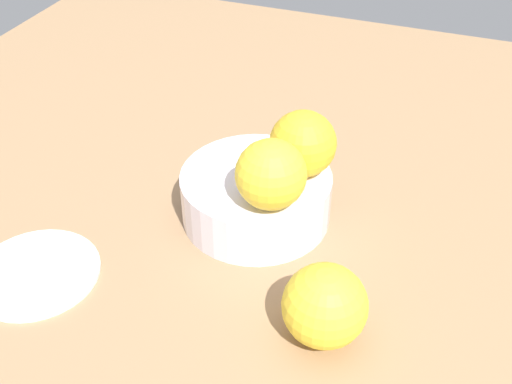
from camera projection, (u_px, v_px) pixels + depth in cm
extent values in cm
cube|color=#997551|center=(256.00, 223.00, 67.84)|extent=(110.00, 110.00, 2.00)
cylinder|color=silver|center=(256.00, 213.00, 66.99)|extent=(9.59, 9.59, 0.80)
cylinder|color=silver|center=(256.00, 196.00, 65.61)|extent=(15.46, 15.46, 5.30)
sphere|color=yellow|center=(303.00, 144.00, 62.48)|extent=(6.72, 6.72, 6.72)
sphere|color=yellow|center=(271.00, 174.00, 58.41)|extent=(6.74, 6.74, 6.74)
sphere|color=yellow|center=(325.00, 306.00, 52.41)|extent=(7.24, 7.24, 7.24)
cylinder|color=white|center=(36.00, 271.00, 60.10)|extent=(12.06, 12.06, 0.80)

